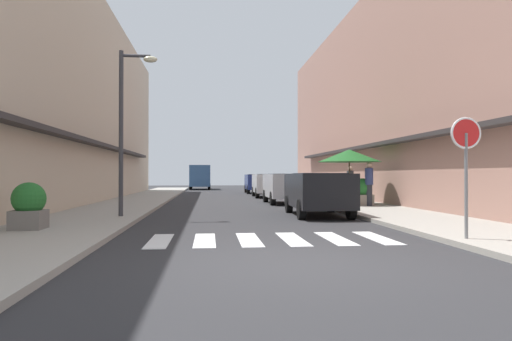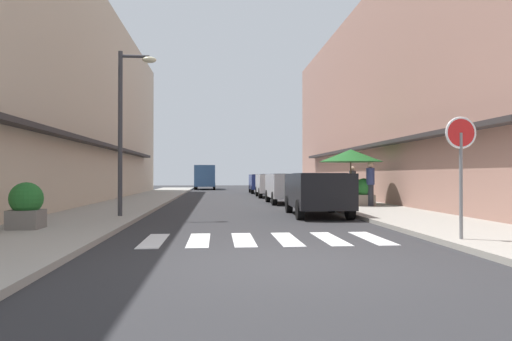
{
  "view_description": "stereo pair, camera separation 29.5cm",
  "coord_description": "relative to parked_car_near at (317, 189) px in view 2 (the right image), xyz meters",
  "views": [
    {
      "loc": [
        -1.33,
        -7.32,
        1.4
      ],
      "look_at": [
        0.4,
        9.92,
        1.57
      ],
      "focal_mm": 32.68,
      "sensor_mm": 36.0,
      "label": 1
    },
    {
      "loc": [
        -1.04,
        -7.34,
        1.4
      ],
      "look_at": [
        0.4,
        9.92,
        1.57
      ],
      "focal_mm": 32.68,
      "sensor_mm": 36.0,
      "label": 2
    }
  ],
  "objects": [
    {
      "name": "sidewalk_right",
      "position": [
        2.63,
        6.66,
        -0.86
      ],
      "size": [
        3.16,
        52.73,
        0.12
      ],
      "primitive_type": "cube",
      "color": "#9E998E",
      "rests_on": "ground_plane"
    },
    {
      "name": "delivery_van",
      "position": [
        -4.62,
        30.45,
        0.48
      ],
      "size": [
        2.06,
        5.42,
        2.37
      ],
      "color": "#33598C",
      "rests_on": "ground_plane"
    },
    {
      "name": "parked_car_far",
      "position": [
        0.0,
        13.55,
        0.0
      ],
      "size": [
        1.88,
        4.3,
        1.47
      ],
      "color": "silver",
      "rests_on": "ground_plane"
    },
    {
      "name": "planter_far",
      "position": [
        3.01,
        8.56,
        -0.37
      ],
      "size": [
        0.71,
        0.71,
        0.92
      ],
      "color": "slate",
      "rests_on": "sidewalk_right"
    },
    {
      "name": "sidewalk_left",
      "position": [
        -7.4,
        6.66,
        -0.86
      ],
      "size": [
        3.16,
        52.73,
        0.12
      ],
      "primitive_type": "cube",
      "color": "#9E998E",
      "rests_on": "ground_plane"
    },
    {
      "name": "building_row_right",
      "position": [
        6.7,
        7.54,
        4.43
      ],
      "size": [
        5.5,
        35.9,
        10.71
      ],
      "color": "#A87A6B",
      "rests_on": "ground_plane"
    },
    {
      "name": "cafe_umbrella",
      "position": [
        2.42,
        4.22,
        1.33
      ],
      "size": [
        2.77,
        2.77,
        2.41
      ],
      "color": "#262626",
      "rests_on": "sidewalk_right"
    },
    {
      "name": "building_row_left",
      "position": [
        -11.48,
        7.54,
        4.24
      ],
      "size": [
        5.5,
        35.9,
        10.33
      ],
      "color": "#C6B299",
      "rests_on": "ground_plane"
    },
    {
      "name": "round_street_sign",
      "position": [
        1.45,
        -6.79,
        1.08
      ],
      "size": [
        0.65,
        0.07,
        2.46
      ],
      "color": "slate",
      "rests_on": "sidewalk_right"
    },
    {
      "name": "planter_corner",
      "position": [
        -7.98,
        -4.19,
        -0.24
      ],
      "size": [
        0.78,
        0.78,
        1.11
      ],
      "color": "slate",
      "rests_on": "sidewalk_left"
    },
    {
      "name": "parked_car_distant",
      "position": [
        0.0,
        20.11,
        -0.0
      ],
      "size": [
        1.85,
        4.0,
        1.47
      ],
      "color": "navy",
      "rests_on": "ground_plane"
    },
    {
      "name": "planter_midblock",
      "position": [
        2.75,
        3.43,
        -0.23
      ],
      "size": [
        0.81,
        0.81,
        1.15
      ],
      "color": "gray",
      "rests_on": "sidewalk_right"
    },
    {
      "name": "ground_plane",
      "position": [
        -2.39,
        6.66,
        -0.92
      ],
      "size": [
        82.86,
        82.86,
        0.0
      ],
      "primitive_type": "plane",
      "color": "#2B2B2D"
    },
    {
      "name": "parked_car_mid",
      "position": [
        0.0,
        6.92,
        -0.0
      ],
      "size": [
        1.82,
        3.97,
        1.47
      ],
      "color": "silver",
      "rests_on": "ground_plane"
    },
    {
      "name": "street_lamp",
      "position": [
        -6.28,
        -0.8,
        2.38
      ],
      "size": [
        1.19,
        0.28,
        5.19
      ],
      "color": "#38383D",
      "rests_on": "sidewalk_left"
    },
    {
      "name": "pedestrian_walking_near",
      "position": [
        2.92,
        3.1,
        0.16
      ],
      "size": [
        0.34,
        0.34,
        1.82
      ],
      "rotation": [
        0.0,
        0.0,
        1.87
      ],
      "color": "#282B33",
      "rests_on": "sidewalk_right"
    },
    {
      "name": "pedestrian_walking_far",
      "position": [
        3.34,
        7.07,
        0.11
      ],
      "size": [
        0.34,
        0.34,
        1.73
      ],
      "rotation": [
        0.0,
        0.0,
        5.13
      ],
      "color": "#282B33",
      "rests_on": "sidewalk_right"
    },
    {
      "name": "parked_car_near",
      "position": [
        0.0,
        0.0,
        0.0
      ],
      "size": [
        1.91,
        4.26,
        1.47
      ],
      "color": "black",
      "rests_on": "ground_plane"
    },
    {
      "name": "crosswalk",
      "position": [
        -2.39,
        -5.69,
        -0.92
      ],
      "size": [
        5.2,
        2.2,
        0.01
      ],
      "color": "silver",
      "rests_on": "ground_plane"
    }
  ]
}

